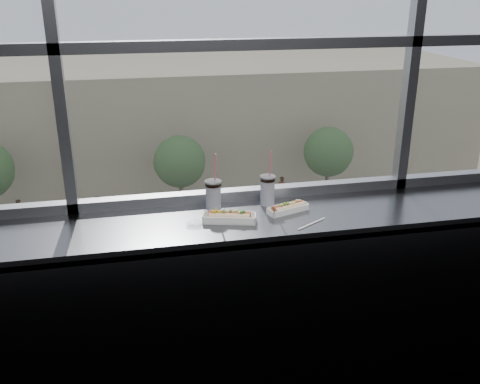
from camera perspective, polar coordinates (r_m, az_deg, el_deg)
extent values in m
plane|color=black|center=(3.47, 0.57, -9.11)|extent=(6.00, 0.00, 6.00)
cube|color=slate|center=(2.99, 1.75, -3.08)|extent=(6.00, 0.55, 0.06)
cube|color=slate|center=(3.03, 2.80, -14.04)|extent=(6.00, 0.04, 1.04)
cube|color=white|center=(2.91, -1.13, -3.10)|extent=(0.30, 0.17, 0.01)
cube|color=white|center=(2.90, -1.14, -2.75)|extent=(0.30, 0.17, 0.04)
cylinder|color=tan|center=(2.90, -1.14, -2.60)|extent=(0.23, 0.11, 0.05)
cylinder|color=brown|center=(2.89, -1.14, -2.36)|extent=(0.23, 0.09, 0.03)
cube|color=white|center=(3.04, 5.12, -2.06)|extent=(0.26, 0.15, 0.01)
cube|color=white|center=(3.04, 5.13, -1.77)|extent=(0.26, 0.15, 0.03)
cylinder|color=tan|center=(3.03, 5.13, -1.65)|extent=(0.19, 0.10, 0.04)
cylinder|color=brown|center=(3.03, 5.14, -1.45)|extent=(0.20, 0.09, 0.03)
cylinder|color=white|center=(3.01, -2.86, -0.50)|extent=(0.09, 0.09, 0.17)
cylinder|color=black|center=(2.99, -2.89, 0.86)|extent=(0.09, 0.09, 0.02)
cylinder|color=silver|center=(2.98, -2.90, 1.12)|extent=(0.09, 0.09, 0.01)
cylinder|color=#CB5061|center=(2.95, -2.67, 2.51)|extent=(0.01, 0.05, 0.18)
cylinder|color=white|center=(3.11, 2.95, 0.11)|extent=(0.08, 0.08, 0.17)
cylinder|color=black|center=(3.08, 2.98, 1.40)|extent=(0.09, 0.09, 0.02)
cylinder|color=silver|center=(3.08, 2.98, 1.64)|extent=(0.09, 0.09, 0.01)
cylinder|color=#CB5061|center=(3.05, 3.25, 2.95)|extent=(0.01, 0.04, 0.18)
cylinder|color=white|center=(2.90, 7.63, -3.38)|extent=(0.19, 0.12, 0.01)
ellipsoid|color=silver|center=(2.87, -4.83, -3.35)|extent=(0.10, 0.07, 0.02)
plane|color=gray|center=(48.30, -10.77, 4.73)|extent=(120.00, 120.00, 0.00)
cube|color=black|center=(26.49, -9.06, -9.25)|extent=(80.00, 10.00, 0.06)
cube|color=gray|center=(33.66, -9.89, -2.47)|extent=(80.00, 6.00, 0.04)
cube|color=gray|center=(41.97, -10.89, 7.91)|extent=(50.00, 14.00, 8.00)
imported|color=maroon|center=(22.57, -9.46, -12.26)|extent=(2.36, 5.63, 1.87)
imported|color=beige|center=(24.37, 12.17, -9.76)|extent=(2.70, 5.73, 1.86)
imported|color=#BA2332|center=(29.74, -4.48, -3.17)|extent=(3.02, 6.46, 2.10)
imported|color=silver|center=(33.01, 15.35, -1.50)|extent=(2.90, 6.07, 1.97)
imported|color=#66605B|center=(33.83, -2.13, -0.15)|extent=(0.67, 0.90, 2.02)
imported|color=#66605B|center=(34.03, -22.39, -1.75)|extent=(0.64, 0.86, 1.93)
imported|color=#66605B|center=(33.03, -14.83, -1.49)|extent=(0.64, 0.86, 1.93)
imported|color=#66605B|center=(35.17, 4.43, 0.63)|extent=(0.89, 0.67, 2.00)
cylinder|color=#47382B|center=(33.33, -6.30, -0.34)|extent=(0.24, 0.24, 2.39)
sphere|color=#365C29|center=(32.60, -6.46, 3.24)|extent=(3.18, 3.18, 3.18)
cylinder|color=#47382B|center=(35.43, 9.20, 0.84)|extent=(0.24, 0.24, 2.40)
sphere|color=#365C29|center=(34.74, 9.41, 4.24)|extent=(3.20, 3.20, 3.20)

